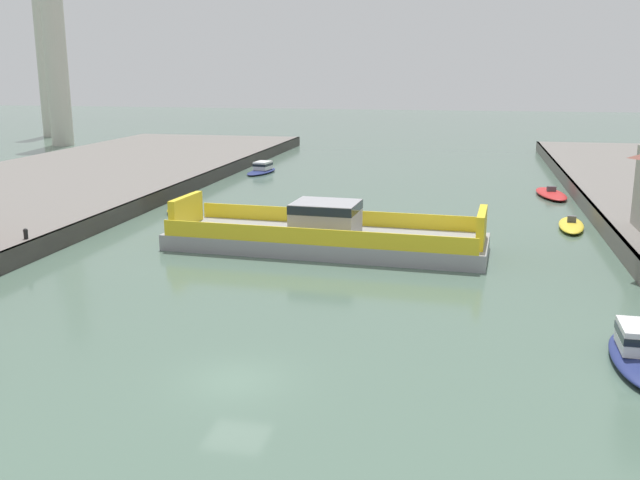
{
  "coord_description": "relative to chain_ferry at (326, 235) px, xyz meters",
  "views": [
    {
      "loc": [
        8.84,
        -25.46,
        12.32
      ],
      "look_at": [
        0.0,
        16.58,
        2.0
      ],
      "focal_mm": 40.01,
      "sensor_mm": 36.0,
      "label": 1
    }
  ],
  "objects": [
    {
      "name": "bollard_left_far",
      "position": [
        -18.84,
        -6.79,
        0.76
      ],
      "size": [
        0.32,
        0.32,
        0.71
      ],
      "color": "black",
      "rests_on": "quay_left"
    },
    {
      "name": "smokestack_distant_b",
      "position": [
        -68.02,
        74.54,
        14.69
      ],
      "size": [
        3.0,
        3.0,
        29.44
      ],
      "color": "beige",
      "rests_on": "ground"
    },
    {
      "name": "moored_boat_far_right",
      "position": [
        17.77,
        10.63,
        -0.77
      ],
      "size": [
        2.44,
        6.53,
        1.01
      ],
      "color": "yellow",
      "rests_on": "ground"
    },
    {
      "name": "moored_boat_mid_left",
      "position": [
        -15.13,
        35.59,
        -0.53
      ],
      "size": [
        3.16,
        6.94,
        1.36
      ],
      "color": "navy",
      "rests_on": "ground"
    },
    {
      "name": "chain_ferry",
      "position": [
        0.0,
        0.0,
        0.0
      ],
      "size": [
        22.56,
        8.04,
        3.37
      ],
      "color": "#939399",
      "rests_on": "ground"
    },
    {
      "name": "moored_boat_near_left",
      "position": [
        -15.59,
        11.66,
        -0.74
      ],
      "size": [
        2.21,
        6.26,
        1.07
      ],
      "color": "yellow",
      "rests_on": "ground"
    },
    {
      "name": "moored_boat_near_right",
      "position": [
        17.11,
        -16.79,
        -0.43
      ],
      "size": [
        2.44,
        6.79,
        1.62
      ],
      "color": "navy",
      "rests_on": "ground"
    },
    {
      "name": "smokestack_distant_a",
      "position": [
        -56.73,
        60.04,
        16.78
      ],
      "size": [
        3.77,
        3.77,
        33.59
      ],
      "color": "beige",
      "rests_on": "ground"
    },
    {
      "name": "ground_plane",
      "position": [
        0.75,
        -22.11,
        -1.04
      ],
      "size": [
        400.0,
        400.0,
        0.0
      ],
      "primitive_type": "plane",
      "color": "#4C6656"
    },
    {
      "name": "moored_boat_mid_right",
      "position": [
        17.71,
        25.55,
        -0.77
      ],
      "size": [
        3.5,
        7.84,
        1.02
      ],
      "color": "red",
      "rests_on": "ground"
    }
  ]
}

